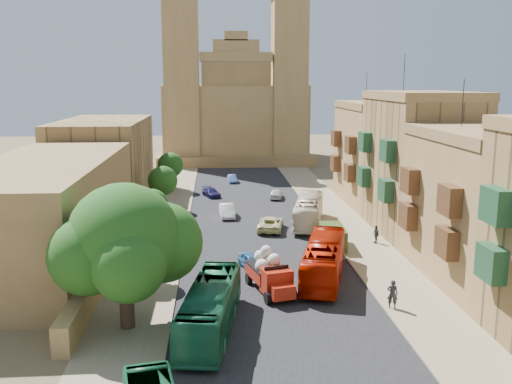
{
  "coord_description": "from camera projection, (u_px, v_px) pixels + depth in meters",
  "views": [
    {
      "loc": [
        -4.13,
        -29.06,
        14.75
      ],
      "look_at": [
        0.0,
        26.0,
        4.0
      ],
      "focal_mm": 40.0,
      "sensor_mm": 36.0,
      "label": 1
    }
  ],
  "objects": [
    {
      "name": "car_white_b",
      "position": [
        276.0,
        194.0,
        72.76
      ],
      "size": [
        2.19,
        3.98,
        1.28
      ],
      "primitive_type": "imported",
      "rotation": [
        0.0,
        0.0,
        2.95
      ],
      "color": "silver",
      "rests_on": "ground"
    },
    {
      "name": "west_wall",
      "position": [
        119.0,
        242.0,
        50.06
      ],
      "size": [
        1.0,
        40.0,
        1.8
      ],
      "primitive_type": "cube",
      "color": "olive",
      "rests_on": "ground"
    },
    {
      "name": "bus_cream_east",
      "position": [
        309.0,
        211.0,
        59.23
      ],
      "size": [
        4.83,
        10.89,
        2.95
      ],
      "primitive_type": "imported",
      "rotation": [
        0.0,
        0.0,
        2.91
      ],
      "color": "beige",
      "rests_on": "ground"
    },
    {
      "name": "townhouse_d",
      "position": [
        378.0,
        153.0,
        69.74
      ],
      "size": [
        9.0,
        14.0,
        15.9
      ],
      "color": "olive",
      "rests_on": "ground"
    },
    {
      "name": "sidewalk_west",
      "position": [
        164.0,
        223.0,
        60.24
      ],
      "size": [
        5.0,
        140.0,
        0.01
      ],
      "primitive_type": "cube",
      "color": "#847256",
      "rests_on": "ground"
    },
    {
      "name": "pedestrian_a",
      "position": [
        392.0,
        294.0,
        37.52
      ],
      "size": [
        0.82,
        0.66,
        1.95
      ],
      "primitive_type": "imported",
      "rotation": [
        0.0,
        0.0,
        2.83
      ],
      "color": "#262528",
      "rests_on": "ground"
    },
    {
      "name": "street_tree_a",
      "position": [
        135.0,
        239.0,
        41.95
      ],
      "size": [
        3.21,
        3.21,
        4.93
      ],
      "color": "#3B291D",
      "rests_on": "ground"
    },
    {
      "name": "street_tree_b",
      "position": [
        152.0,
        206.0,
        53.71
      ],
      "size": [
        3.13,
        3.13,
        4.82
      ],
      "color": "#3B291D",
      "rests_on": "ground"
    },
    {
      "name": "kerb_west",
      "position": [
        187.0,
        222.0,
        60.41
      ],
      "size": [
        0.25,
        140.0,
        0.12
      ],
      "primitive_type": "cube",
      "color": "#847256",
      "rests_on": "ground"
    },
    {
      "name": "car_dkblue",
      "position": [
        211.0,
        192.0,
        73.94
      ],
      "size": [
        2.78,
        4.19,
        1.13
      ],
      "primitive_type": "imported",
      "rotation": [
        0.0,
        0.0,
        0.34
      ],
      "color": "#181747",
      "rests_on": "ground"
    },
    {
      "name": "west_building_mid",
      "position": [
        104.0,
        159.0,
        72.36
      ],
      "size": [
        10.0,
        22.0,
        10.0
      ],
      "primitive_type": "cube",
      "color": "olive",
      "rests_on": "ground"
    },
    {
      "name": "sidewalk_east",
      "position": [
        341.0,
        220.0,
        61.63
      ],
      "size": [
        5.0,
        140.0,
        0.01
      ],
      "primitive_type": "cube",
      "color": "#847256",
      "rests_on": "ground"
    },
    {
      "name": "car_blue_b",
      "position": [
        232.0,
        179.0,
        84.51
      ],
      "size": [
        1.48,
        3.48,
        1.12
      ],
      "primitive_type": "imported",
      "rotation": [
        0.0,
        0.0,
        0.09
      ],
      "color": "#5173D0",
      "rests_on": "ground"
    },
    {
      "name": "ground",
      "position": [
        291.0,
        352.0,
        31.57
      ],
      "size": [
        260.0,
        260.0,
        0.0
      ],
      "primitive_type": "plane",
      "color": "brown"
    },
    {
      "name": "red_truck",
      "position": [
        270.0,
        273.0,
        40.28
      ],
      "size": [
        3.37,
        5.79,
        3.21
      ],
      "color": "#A21D0C",
      "rests_on": "ground"
    },
    {
      "name": "olive_pickup",
      "position": [
        333.0,
        237.0,
        51.45
      ],
      "size": [
        2.31,
        4.66,
        1.88
      ],
      "color": "#36481B",
      "rests_on": "ground"
    },
    {
      "name": "church",
      "position": [
        235.0,
        110.0,
        106.7
      ],
      "size": [
        28.0,
        22.5,
        36.3
      ],
      "color": "olive",
      "rests_on": "ground"
    },
    {
      "name": "kerb_east",
      "position": [
        318.0,
        220.0,
        61.44
      ],
      "size": [
        0.25,
        140.0,
        0.12
      ],
      "primitive_type": "cube",
      "color": "#847256",
      "rests_on": "ground"
    },
    {
      "name": "road_surface",
      "position": [
        253.0,
        221.0,
        60.93
      ],
      "size": [
        14.0,
        140.0,
        0.01
      ],
      "primitive_type": "cube",
      "color": "black",
      "rests_on": "ground"
    },
    {
      "name": "street_tree_c",
      "position": [
        163.0,
        181.0,
        65.4
      ],
      "size": [
        3.41,
        3.41,
        5.24
      ],
      "color": "#3B291D",
      "rests_on": "ground"
    },
    {
      "name": "pedestrian_c",
      "position": [
        376.0,
        234.0,
        52.65
      ],
      "size": [
        0.62,
        1.05,
        1.68
      ],
      "primitive_type": "imported",
      "rotation": [
        0.0,
        0.0,
        4.94
      ],
      "color": "#36363B",
      "rests_on": "ground"
    },
    {
      "name": "bus_green_north",
      "position": [
        210.0,
        308.0,
        33.89
      ],
      "size": [
        4.11,
        10.96,
        2.98
      ],
      "primitive_type": "imported",
      "rotation": [
        0.0,
        0.0,
        -0.15
      ],
      "color": "#19633E",
      "rests_on": "ground"
    },
    {
      "name": "bus_red_east",
      "position": [
        324.0,
        259.0,
        43.0
      ],
      "size": [
        5.43,
        11.26,
        3.06
      ],
      "primitive_type": "imported",
      "rotation": [
        0.0,
        0.0,
        2.87
      ],
      "color": "#AC1501",
      "rests_on": "ground"
    },
    {
      "name": "car_cream",
      "position": [
        271.0,
        223.0,
        57.22
      ],
      "size": [
        3.31,
        5.51,
        1.43
      ],
      "primitive_type": "imported",
      "rotation": [
        0.0,
        0.0,
        2.95
      ],
      "color": "beige",
      "rests_on": "ground"
    },
    {
      "name": "townhouse_b",
      "position": [
        484.0,
        205.0,
        42.43
      ],
      "size": [
        9.0,
        14.0,
        14.9
      ],
      "color": "olive",
      "rests_on": "ground"
    },
    {
      "name": "ficus_tree",
      "position": [
        126.0,
        244.0,
        33.79
      ],
      "size": [
        8.93,
        8.22,
        8.93
      ],
      "color": "#3B291D",
      "rests_on": "ground"
    },
    {
      "name": "car_white_a",
      "position": [
        227.0,
        211.0,
        62.83
      ],
      "size": [
        1.76,
        4.4,
        1.42
      ],
      "primitive_type": "imported",
      "rotation": [
        0.0,
        0.0,
        0.06
      ],
      "color": "white",
      "rests_on": "ground"
    },
    {
      "name": "west_building_low",
      "position": [
        46.0,
        211.0,
        47.06
      ],
      "size": [
        10.0,
        28.0,
        8.4
      ],
      "primitive_type": "cube",
      "color": "brown",
      "rests_on": "ground"
    },
    {
      "name": "street_tree_d",
      "position": [
        170.0,
        165.0,
        77.13
      ],
      "size": [
        3.47,
        3.47,
        5.34
      ],
      "color": "#3B291D",
      "rests_on": "ground"
    },
    {
      "name": "townhouse_c",
      "position": [
        419.0,
        163.0,
        55.89
      ],
      "size": [
        9.0,
        14.0,
        17.4
      ],
      "color": "olive",
      "rests_on": "ground"
    },
    {
      "name": "car_blue_a",
      "position": [
        252.0,
        261.0,
        45.51
      ],
      "size": [
        2.43,
        3.84,
        1.22
      ],
      "primitive_type": "imported",
      "rotation": [
        0.0,
        0.0,
        0.3
      ],
      "color": "#2A6793",
      "rests_on": "ground"
    }
  ]
}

